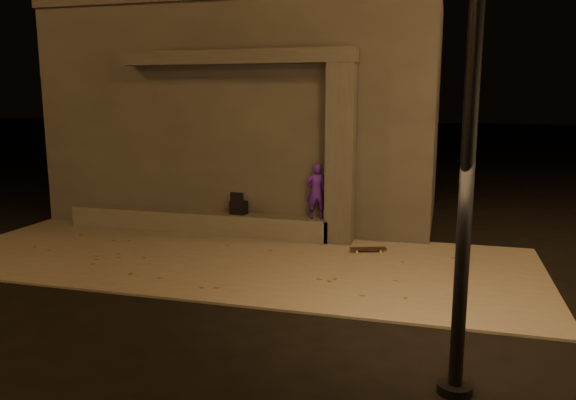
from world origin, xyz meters
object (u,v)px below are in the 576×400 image
(skateboard, at_px, (368,249))
(skateboarder, at_px, (316,191))
(column, at_px, (341,155))
(backpack, at_px, (239,206))

(skateboard, bearing_deg, skateboarder, 130.97)
(column, height_order, backpack, column)
(column, bearing_deg, skateboarder, 180.00)
(skateboarder, bearing_deg, column, 161.39)
(column, relative_size, skateboard, 5.04)
(column, bearing_deg, backpack, 180.00)
(backpack, distance_m, skateboard, 3.01)
(skateboarder, distance_m, backpack, 1.76)
(column, bearing_deg, skateboard, -43.76)
(skateboard, bearing_deg, backpack, 147.17)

